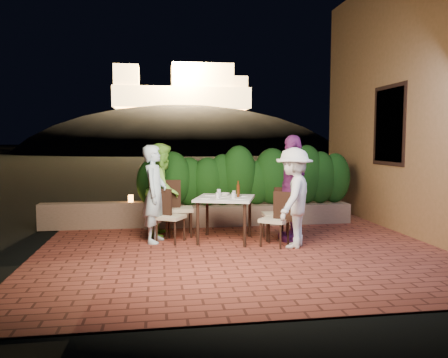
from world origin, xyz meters
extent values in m
plane|color=black|center=(0.00, 0.00, -0.02)|extent=(400.00, 400.00, 0.00)
cube|color=brown|center=(0.00, 0.50, -0.07)|extent=(7.00, 6.00, 0.15)
cube|color=#A06F3F|center=(3.60, 2.00, 2.50)|extent=(1.60, 5.00, 5.00)
cube|color=black|center=(2.82, 1.50, 2.00)|extent=(0.08, 1.00, 1.40)
cube|color=black|center=(2.81, 1.50, 2.00)|extent=(0.06, 1.15, 1.55)
cube|color=#7B614E|center=(0.20, 2.30, 0.20)|extent=(4.20, 0.55, 0.40)
cube|color=#7B614E|center=(-2.80, 2.30, 0.25)|extent=(2.20, 0.30, 0.50)
ellipsoid|color=black|center=(2.00, 60.00, -4.00)|extent=(52.00, 40.00, 22.00)
cylinder|color=white|center=(-0.85, 0.76, 0.76)|extent=(0.19, 0.19, 0.01)
cylinder|color=white|center=(-0.72, 1.16, 0.76)|extent=(0.24, 0.24, 0.01)
cylinder|color=white|center=(-0.30, 0.59, 0.76)|extent=(0.20, 0.20, 0.01)
cylinder|color=white|center=(-0.18, 0.99, 0.76)|extent=(0.22, 0.22, 0.01)
cylinder|color=white|center=(-0.53, 0.90, 0.76)|extent=(0.21, 0.21, 0.01)
cylinder|color=white|center=(-0.59, 0.52, 0.76)|extent=(0.21, 0.21, 0.01)
cylinder|color=silver|center=(-0.65, 0.73, 0.80)|extent=(0.06, 0.06, 0.10)
cylinder|color=silver|center=(-0.58, 1.05, 0.81)|extent=(0.07, 0.07, 0.12)
cylinder|color=silver|center=(-0.39, 0.69, 0.80)|extent=(0.06, 0.06, 0.10)
cylinder|color=silver|center=(-0.33, 0.95, 0.80)|extent=(0.06, 0.06, 0.10)
imported|color=white|center=(-0.47, 1.12, 0.77)|extent=(0.21, 0.21, 0.04)
imported|color=#C2E7F9|center=(-1.68, 0.95, 0.82)|extent=(0.53, 0.68, 1.63)
imported|color=#7DD041|center=(-1.55, 1.48, 0.83)|extent=(0.79, 0.92, 1.66)
imported|color=white|center=(0.51, 0.27, 0.80)|extent=(1.05, 1.19, 1.60)
imported|color=#7E2A73|center=(0.65, 0.76, 0.90)|extent=(0.48, 1.07, 1.80)
cylinder|color=orange|center=(-2.16, 2.30, 0.57)|extent=(0.10, 0.10, 0.14)
camera|label=1|loc=(-1.61, -6.39, 1.70)|focal=35.00mm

